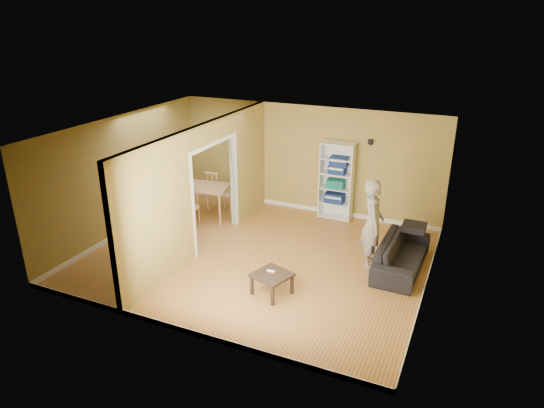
{
  "coord_description": "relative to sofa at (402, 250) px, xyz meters",
  "views": [
    {
      "loc": [
        3.79,
        -7.86,
        4.6
      ],
      "look_at": [
        0.2,
        0.2,
        1.1
      ],
      "focal_mm": 32.0,
      "sensor_mm": 36.0,
      "label": 1
    }
  ],
  "objects": [
    {
      "name": "room_shell",
      "position": [
        -2.7,
        -0.69,
        0.92
      ],
      "size": [
        6.5,
        6.5,
        6.5
      ],
      "color": "#B88249",
      "rests_on": "ground"
    },
    {
      "name": "partition",
      "position": [
        -3.9,
        -0.69,
        0.92
      ],
      "size": [
        0.22,
        5.5,
        2.6
      ],
      "primitive_type": null,
      "color": "#B08C3D",
      "rests_on": "ground"
    },
    {
      "name": "wall_speaker",
      "position": [
        -1.2,
        2.0,
        1.52
      ],
      "size": [
        0.1,
        0.1,
        0.1
      ],
      "primitive_type": "cube",
      "color": "black",
      "rests_on": "room_shell"
    },
    {
      "name": "sofa",
      "position": [
        0.0,
        0.0,
        0.0
      ],
      "size": [
        1.99,
        0.9,
        0.75
      ],
      "primitive_type": "imported",
      "rotation": [
        0.0,
        0.0,
        1.54
      ],
      "color": "black",
      "rests_on": "ground"
    },
    {
      "name": "person",
      "position": [
        -0.58,
        -0.13,
        0.66
      ],
      "size": [
        0.89,
        0.78,
        2.06
      ],
      "primitive_type": "imported",
      "rotation": [
        0.0,
        0.0,
        1.87
      ],
      "color": "slate",
      "rests_on": "ground"
    },
    {
      "name": "bookshelf",
      "position": [
        -1.89,
        1.91,
        0.54
      ],
      "size": [
        0.77,
        0.34,
        1.84
      ],
      "color": "white",
      "rests_on": "ground"
    },
    {
      "name": "paper_box_navy_a",
      "position": [
        -1.92,
        1.86,
        0.13
      ],
      "size": [
        0.44,
        0.29,
        0.23
      ],
      "primitive_type": "cube",
      "color": "#141A4D",
      "rests_on": "bookshelf"
    },
    {
      "name": "paper_box_teal",
      "position": [
        -1.91,
        1.86,
        0.48
      ],
      "size": [
        0.41,
        0.27,
        0.21
      ],
      "primitive_type": "cube",
      "color": "teal",
      "rests_on": "bookshelf"
    },
    {
      "name": "paper_box_navy_b",
      "position": [
        -1.89,
        1.86,
        0.83
      ],
      "size": [
        0.39,
        0.26,
        0.2
      ],
      "primitive_type": "cube",
      "color": "navy",
      "rests_on": "bookshelf"
    },
    {
      "name": "paper_box_navy_c",
      "position": [
        -1.86,
        1.86,
        1.05
      ],
      "size": [
        0.41,
        0.27,
        0.21
      ],
      "primitive_type": "cube",
      "color": "navy",
      "rests_on": "bookshelf"
    },
    {
      "name": "coffee_table",
      "position": [
        -1.89,
        -1.87,
        -0.04
      ],
      "size": [
        0.59,
        0.59,
        0.4
      ],
      "rotation": [
        0.0,
        0.0,
        -0.33
      ],
      "color": "#34251C",
      "rests_on": "ground"
    },
    {
      "name": "game_controller",
      "position": [
        -1.94,
        -1.8,
        0.03
      ],
      "size": [
        0.14,
        0.04,
        0.03
      ],
      "primitive_type": "cube",
      "color": "white",
      "rests_on": "coffee_table"
    },
    {
      "name": "dining_table",
      "position": [
        -4.82,
        0.64,
        0.32
      ],
      "size": [
        1.24,
        0.83,
        0.78
      ],
      "rotation": [
        0.0,
        0.0,
        0.16
      ],
      "color": "tan",
      "rests_on": "ground"
    },
    {
      "name": "chair_left",
      "position": [
        -5.51,
        0.68,
        0.06
      ],
      "size": [
        0.53,
        0.53,
        0.88
      ],
      "primitive_type": null,
      "rotation": [
        0.0,
        0.0,
        -1.17
      ],
      "color": "#D4BC81",
      "rests_on": "ground"
    },
    {
      "name": "chair_near",
      "position": [
        -4.81,
        0.08,
        0.1
      ],
      "size": [
        0.51,
        0.51,
        0.95
      ],
      "primitive_type": null,
      "rotation": [
        0.0,
        0.0,
        0.19
      ],
      "color": "tan",
      "rests_on": "ground"
    },
    {
      "name": "chair_far",
      "position": [
        -4.79,
        1.22,
        0.13
      ],
      "size": [
        0.49,
        0.49,
        1.01
      ],
      "primitive_type": null,
      "rotation": [
        0.0,
        0.0,
        3.21
      ],
      "color": "#D9B983",
      "rests_on": "ground"
    }
  ]
}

